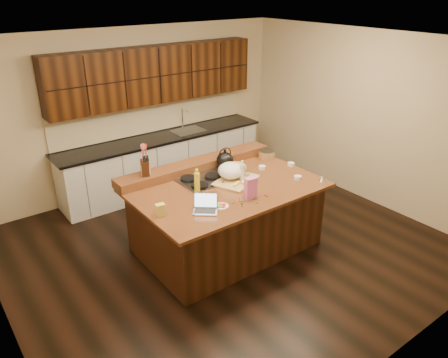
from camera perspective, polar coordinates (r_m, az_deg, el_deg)
room at (r=5.46m, az=0.31°, el=3.17°), size 5.52×5.02×2.72m
island at (r=5.84m, az=0.29°, el=-4.95°), size 2.40×1.60×0.92m
back_ledge at (r=6.13m, az=-3.64°, el=1.85°), size 2.40×0.30×0.12m
cooktop at (r=5.84m, az=-1.47°, el=0.24°), size 0.92×0.52×0.05m
back_counter at (r=7.51m, az=-8.19°, el=5.98°), size 3.70×0.66×2.40m
kettle at (r=6.05m, az=0.12°, el=2.53°), size 0.31×0.31×0.21m
green_bowl at (r=5.87m, az=1.64°, el=1.49°), size 0.36×0.36×0.15m
laptop at (r=5.03m, az=-2.45°, el=-3.57°), size 0.36×0.35×0.20m
oil_bottle at (r=5.40m, az=-3.54°, el=-0.52°), size 0.08×0.08×0.27m
vinegar_bottle at (r=5.70m, az=2.36°, el=0.76°), size 0.08×0.08×0.25m
wooden_tray at (r=5.75m, az=1.07°, el=0.82°), size 0.71×0.63×0.24m
ramekin_a at (r=5.90m, az=9.62°, el=0.19°), size 0.13×0.13×0.04m
ramekin_b at (r=6.31m, az=8.74°, el=1.93°), size 0.11×0.11×0.04m
ramekin_c at (r=6.16m, az=5.00°, el=1.52°), size 0.13×0.13×0.04m
strainer_bowl at (r=6.55m, az=5.59°, el=3.18°), size 0.24×0.24×0.09m
kitchen_timer at (r=5.91m, az=12.70°, el=0.09°), size 0.11×0.11×0.07m
pink_bag at (r=5.26m, az=3.50°, el=-1.22°), size 0.15×0.09×0.27m
candy_plate at (r=5.12m, az=-0.37°, el=-3.57°), size 0.18×0.18×0.01m
package_box at (r=4.95m, az=-8.31°, el=-4.02°), size 0.11×0.09×0.15m
utensil_crock at (r=5.73m, az=-10.21°, el=1.22°), size 0.13×0.13×0.14m
knife_block at (r=5.71m, az=-10.29°, el=1.47°), size 0.15×0.19×0.20m
gumdrop_0 at (r=5.33m, az=2.82°, el=-2.36°), size 0.02×0.02×0.02m
gumdrop_1 at (r=5.18m, az=2.37°, el=-3.22°), size 0.02×0.02×0.02m
gumdrop_2 at (r=5.33m, az=2.54°, el=-2.34°), size 0.02×0.02×0.02m
gumdrop_3 at (r=5.24m, az=2.56°, el=-2.87°), size 0.02×0.02×0.02m
gumdrop_4 at (r=5.23m, az=2.12°, el=-2.93°), size 0.02×0.02×0.02m
gumdrop_5 at (r=5.18m, az=2.16°, el=-3.20°), size 0.02×0.02×0.02m
gumdrop_6 at (r=5.39m, az=5.41°, el=-2.15°), size 0.02×0.02×0.02m
gumdrop_7 at (r=5.21m, az=4.34°, el=-3.07°), size 0.02×0.02×0.02m
gumdrop_8 at (r=5.37m, az=5.71°, el=-2.24°), size 0.02×0.02×0.02m
gumdrop_9 at (r=5.30m, az=4.09°, el=-2.55°), size 0.02×0.02×0.02m
gumdrop_10 at (r=5.12m, az=2.37°, el=-3.58°), size 0.02×0.02×0.02m
gumdrop_11 at (r=5.19m, az=1.10°, el=-3.13°), size 0.02×0.02×0.02m
gumdrop_12 at (r=5.28m, az=2.08°, el=-2.61°), size 0.02×0.02×0.02m
gumdrop_13 at (r=5.41m, az=3.63°, el=-1.99°), size 0.02×0.02×0.02m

